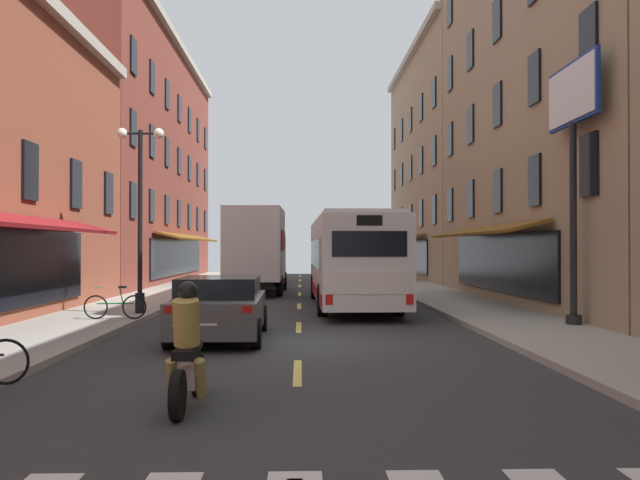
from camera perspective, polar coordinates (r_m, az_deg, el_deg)
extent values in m
cube|color=#333335|center=(15.16, -1.83, -8.81)|extent=(34.80, 80.00, 0.10)
cube|color=#DBCC4C|center=(11.70, -1.89, -10.98)|extent=(0.14, 2.40, 0.01)
cube|color=#DBCC4C|center=(18.13, -1.79, -7.30)|extent=(0.14, 2.40, 0.01)
cube|color=#DBCC4C|center=(24.60, -1.75, -5.54)|extent=(0.14, 2.40, 0.01)
cube|color=#DBCC4C|center=(31.08, -1.72, -4.52)|extent=(0.14, 2.40, 0.01)
cube|color=#DBCC4C|center=(37.57, -1.71, -3.86)|extent=(0.14, 2.40, 0.01)
cube|color=#DBCC4C|center=(44.06, -1.70, -3.38)|extent=(0.14, 2.40, 0.01)
cube|color=#DBCC4C|center=(50.55, -1.69, -3.03)|extent=(0.14, 2.40, 0.01)
cube|color=#A39E93|center=(16.27, -23.29, -7.77)|extent=(3.00, 80.00, 0.14)
cube|color=#A39E93|center=(16.23, 19.69, -7.80)|extent=(3.00, 80.00, 0.14)
cube|color=black|center=(20.33, -23.10, 5.32)|extent=(0.10, 1.00, 1.60)
cube|color=black|center=(23.90, -19.75, 4.42)|extent=(0.10, 1.00, 1.60)
cube|color=black|center=(27.54, -17.28, 3.75)|extent=(0.10, 1.00, 1.60)
cube|color=brown|center=(43.54, -16.97, 6.29)|extent=(8.00, 26.57, 14.68)
cube|color=#B2AD9E|center=(44.05, -11.59, 15.48)|extent=(0.44, 26.07, 0.40)
cube|color=black|center=(42.33, -11.71, -1.39)|extent=(0.10, 16.00, 2.10)
cube|color=brown|center=(42.21, -10.76, 0.24)|extent=(1.38, 14.93, 0.44)
cube|color=black|center=(31.21, -15.39, 3.22)|extent=(0.10, 1.00, 1.60)
cube|color=black|center=(34.92, -13.90, 2.81)|extent=(0.10, 1.00, 1.60)
cube|color=black|center=(38.64, -12.70, 2.47)|extent=(0.10, 1.00, 1.60)
cube|color=black|center=(42.38, -11.71, 2.20)|extent=(0.10, 1.00, 1.60)
cube|color=black|center=(46.13, -10.88, 1.96)|extent=(0.10, 1.00, 1.60)
cube|color=black|center=(49.89, -10.17, 1.77)|extent=(0.10, 1.00, 1.60)
cube|color=black|center=(53.66, -9.57, 1.59)|extent=(0.10, 1.00, 1.60)
cube|color=black|center=(31.59, -15.37, 9.03)|extent=(0.10, 1.00, 1.60)
cube|color=black|center=(35.25, -13.88, 8.01)|extent=(0.10, 1.00, 1.60)
cube|color=black|center=(38.95, -12.68, 7.18)|extent=(0.10, 1.00, 1.60)
cube|color=black|center=(42.66, -11.70, 6.49)|extent=(0.10, 1.00, 1.60)
cube|color=black|center=(46.39, -10.87, 5.92)|extent=(0.10, 1.00, 1.60)
cube|color=black|center=(50.13, -10.17, 5.42)|extent=(0.10, 1.00, 1.60)
cube|color=black|center=(53.88, -9.56, 5.00)|extent=(0.10, 1.00, 1.60)
cube|color=black|center=(32.28, -15.35, 14.63)|extent=(0.10, 1.00, 1.60)
cube|color=black|center=(35.87, -13.87, 13.07)|extent=(0.10, 1.00, 1.60)
cube|color=black|center=(39.51, -12.67, 11.78)|extent=(0.10, 1.00, 1.60)
cube|color=black|center=(43.17, -11.69, 10.71)|extent=(0.10, 1.00, 1.60)
cube|color=black|center=(46.86, -10.86, 9.81)|extent=(0.10, 1.00, 1.60)
cube|color=black|center=(50.57, -10.16, 9.03)|extent=(0.10, 1.00, 1.60)
cube|color=black|center=(54.29, -9.56, 8.36)|extent=(0.10, 1.00, 1.60)
cube|color=#9E8466|center=(28.19, 22.72, 12.47)|extent=(8.00, 19.90, 16.96)
cube|color=black|center=(26.06, 14.67, -1.84)|extent=(0.10, 12.00, 2.10)
cube|color=brown|center=(25.87, 13.15, 0.80)|extent=(1.38, 11.20, 0.44)
cube|color=black|center=(18.63, 21.60, 5.86)|extent=(0.10, 1.00, 1.60)
cube|color=black|center=(22.34, 17.54, 4.77)|extent=(0.10, 1.00, 1.60)
cube|color=black|center=(26.14, 14.65, 3.97)|extent=(0.10, 1.00, 1.60)
cube|color=black|center=(29.99, 12.50, 3.37)|extent=(0.10, 1.00, 1.60)
cube|color=black|center=(33.87, 10.85, 2.91)|extent=(0.10, 1.00, 1.60)
cube|color=black|center=(19.25, 21.56, 15.37)|extent=(0.10, 1.00, 1.60)
cube|color=black|center=(22.86, 17.51, 12.78)|extent=(0.10, 1.00, 1.60)
cube|color=black|center=(26.59, 14.63, 10.86)|extent=(0.10, 1.00, 1.60)
cube|color=black|center=(30.38, 12.49, 9.41)|extent=(0.10, 1.00, 1.60)
cube|color=black|center=(34.22, 10.84, 8.26)|extent=(0.10, 1.00, 1.60)
cube|color=black|center=(27.40, 14.61, 17.43)|extent=(0.10, 1.00, 1.60)
cube|color=black|center=(31.10, 12.47, 15.22)|extent=(0.10, 1.00, 1.60)
cube|color=black|center=(34.86, 10.83, 13.47)|extent=(0.10, 1.00, 1.60)
cube|color=black|center=(35.77, 10.82, 18.44)|extent=(0.10, 1.00, 1.60)
cube|color=#9E8466|center=(46.74, 12.51, 6.11)|extent=(8.00, 19.90, 15.20)
cube|color=#B2AD9E|center=(47.34, 7.50, 14.97)|extent=(0.44, 19.40, 0.40)
cube|color=black|center=(45.60, 7.60, -1.34)|extent=(0.10, 12.00, 2.10)
cube|color=brown|center=(45.49, 6.71, 0.17)|extent=(1.38, 11.20, 0.44)
cube|color=black|center=(37.78, 9.54, 2.54)|extent=(0.10, 1.00, 1.60)
cube|color=black|center=(41.71, 8.47, 2.24)|extent=(0.10, 1.00, 1.60)
cube|color=black|center=(45.65, 7.59, 1.99)|extent=(0.10, 1.00, 1.60)
cube|color=black|center=(49.59, 6.85, 1.77)|extent=(0.10, 1.00, 1.60)
cube|color=black|center=(53.55, 6.22, 1.59)|extent=(0.10, 1.00, 1.60)
cube|color=black|center=(38.09, 9.53, 7.35)|extent=(0.10, 1.00, 1.60)
cube|color=black|center=(41.99, 8.47, 6.60)|extent=(0.10, 1.00, 1.60)
cube|color=black|center=(45.90, 7.59, 5.98)|extent=(0.10, 1.00, 1.60)
cube|color=black|center=(49.83, 6.85, 5.45)|extent=(0.10, 1.00, 1.60)
cube|color=black|center=(53.77, 6.22, 5.00)|extent=(0.10, 1.00, 1.60)
cube|color=black|center=(38.67, 9.52, 12.05)|extent=(0.10, 1.00, 1.60)
cube|color=black|center=(42.51, 8.46, 10.88)|extent=(0.10, 1.00, 1.60)
cube|color=black|center=(46.38, 7.58, 9.91)|extent=(0.10, 1.00, 1.60)
cube|color=black|center=(50.27, 6.84, 9.08)|extent=(0.10, 1.00, 1.60)
cube|color=black|center=(54.18, 6.21, 8.37)|extent=(0.10, 1.00, 1.60)
cylinder|color=black|center=(18.64, 20.43, 1.38)|extent=(0.18, 0.18, 5.22)
cylinder|color=black|center=(18.72, 20.46, -6.26)|extent=(0.40, 0.40, 0.24)
cube|color=navy|center=(19.05, 20.39, 11.44)|extent=(0.10, 3.07, 1.60)
cube|color=white|center=(19.03, 20.22, 11.46)|extent=(0.04, 2.91, 1.44)
cube|color=white|center=(19.07, 20.56, 11.43)|extent=(0.04, 2.91, 1.44)
cube|color=silver|center=(24.22, 2.63, -1.59)|extent=(2.69, 11.56, 2.71)
cube|color=silver|center=(24.24, 2.63, 1.77)|extent=(2.47, 10.36, 0.16)
cube|color=black|center=(24.52, 2.57, -1.12)|extent=(2.70, 9.16, 0.96)
cube|color=maroon|center=(24.27, 2.63, -4.20)|extent=(2.71, 11.16, 0.36)
cube|color=black|center=(29.93, 1.68, -1.04)|extent=(2.25, 0.15, 1.10)
cube|color=black|center=(18.52, 4.15, -0.33)|extent=(2.05, 0.14, 0.70)
cube|color=silver|center=(18.54, 4.16, -3.55)|extent=(2.15, 0.13, 0.64)
cube|color=black|center=(18.53, 4.15, 1.65)|extent=(0.70, 0.11, 0.28)
cube|color=red|center=(18.46, 0.77, -5.00)|extent=(0.20, 0.08, 0.28)
cube|color=red|center=(18.71, 7.51, -4.94)|extent=(0.20, 0.08, 0.28)
cylinder|color=black|center=(27.96, -0.44, -3.94)|extent=(0.31, 1.00, 1.00)
cylinder|color=black|center=(28.13, 4.36, -3.92)|extent=(0.31, 1.00, 1.00)
cylinder|color=black|center=(20.94, 0.18, -5.04)|extent=(0.31, 1.00, 1.00)
cylinder|color=black|center=(21.18, 6.57, -4.99)|extent=(0.31, 1.00, 1.00)
cube|color=#B21E19|center=(34.07, -4.89, -1.58)|extent=(2.34, 2.32, 2.40)
cube|color=black|center=(35.16, -4.76, -0.17)|extent=(2.00, 0.13, 0.80)
cube|color=silver|center=(30.30, -5.42, -0.34)|extent=(2.49, 5.31, 3.13)
cube|color=maroon|center=(30.22, -3.11, -0.04)|extent=(0.11, 3.16, 0.90)
cube|color=black|center=(31.47, -5.25, -3.48)|extent=(2.02, 7.18, 0.24)
cylinder|color=black|center=(34.00, -6.77, -3.43)|extent=(0.29, 0.90, 0.90)
cylinder|color=black|center=(33.84, -3.06, -3.45)|extent=(0.29, 0.90, 0.90)
cylinder|color=black|center=(29.67, -7.67, -3.84)|extent=(0.29, 0.90, 0.90)
cylinder|color=black|center=(29.48, -3.41, -3.86)|extent=(0.29, 0.90, 0.90)
cube|color=#144723|center=(41.25, -4.46, -2.72)|extent=(1.91, 4.33, 0.74)
cube|color=black|center=(41.06, -4.47, -1.93)|extent=(1.73, 2.35, 0.46)
cube|color=red|center=(39.15, -5.68, -2.44)|extent=(0.20, 0.06, 0.14)
cube|color=red|center=(39.09, -3.48, -2.44)|extent=(0.20, 0.06, 0.14)
cylinder|color=black|center=(42.75, -5.57, -3.04)|extent=(0.23, 0.64, 0.64)
cylinder|color=black|center=(42.69, -3.20, -3.05)|extent=(0.23, 0.64, 0.64)
cylinder|color=black|center=(39.85, -5.81, -3.21)|extent=(0.23, 0.64, 0.64)
cylinder|color=black|center=(39.79, -3.27, -3.22)|extent=(0.23, 0.64, 0.64)
cube|color=#515154|center=(15.87, -8.34, -6.02)|extent=(1.94, 4.47, 0.75)
cube|color=black|center=(15.65, -8.40, -3.96)|extent=(1.76, 2.42, 0.48)
cube|color=red|center=(13.78, -12.49, -5.69)|extent=(0.20, 0.06, 0.14)
cube|color=red|center=(13.59, -6.10, -5.77)|extent=(0.20, 0.06, 0.14)
cylinder|color=black|center=(17.52, -10.74, -6.48)|extent=(0.23, 0.64, 0.64)
cylinder|color=black|center=(17.35, -4.85, -6.54)|extent=(0.23, 0.64, 0.64)
cylinder|color=black|center=(14.53, -12.52, -7.68)|extent=(0.23, 0.64, 0.64)
cylinder|color=black|center=(14.32, -5.40, -7.79)|extent=(0.23, 0.64, 0.64)
cylinder|color=black|center=(10.04, -10.24, -10.91)|extent=(0.11, 0.62, 0.62)
cylinder|color=black|center=(8.64, -11.83, -12.60)|extent=(0.13, 0.62, 0.62)
cylinder|color=#B2B2B7|center=(9.88, -10.35, -9.32)|extent=(0.07, 0.33, 0.68)
ellipsoid|color=black|center=(9.43, -10.77, -8.50)|extent=(0.33, 0.56, 0.28)
cube|color=black|center=(9.05, -11.21, -9.28)|extent=(0.27, 0.56, 0.12)
cube|color=#B2B2B7|center=(9.32, -10.97, -11.15)|extent=(0.24, 0.40, 0.30)
cylinder|color=#B2B2B7|center=(9.72, -10.44, -7.02)|extent=(0.62, 0.05, 0.04)
cylinder|color=#B29947|center=(9.07, -11.12, -6.78)|extent=(0.35, 0.46, 0.66)
sphere|color=black|center=(9.15, -11.00, -4.22)|extent=(0.26, 0.26, 0.26)
cylinder|color=#B29947|center=(9.24, -12.22, -11.24)|extent=(0.14, 0.36, 0.56)
cylinder|color=#B29947|center=(9.18, -9.97, -11.32)|extent=(0.14, 0.36, 0.56)
torus|color=black|center=(10.85, -24.82, -9.24)|extent=(0.67, 0.11, 0.66)
torus|color=black|center=(19.74, -18.26, -5.36)|extent=(0.66, 0.05, 0.66)
torus|color=black|center=(19.48, -15.27, -5.43)|extent=(0.66, 0.05, 0.66)
cylinder|color=#1E7F3F|center=(19.60, -16.77, -5.11)|extent=(1.00, 0.05, 0.04)
cylinder|color=#1E7F3F|center=(19.54, -16.26, -4.59)|extent=(0.14, 0.04, 0.50)
cube|color=black|center=(19.52, -16.20, -3.80)|extent=(0.20, 0.12, 0.06)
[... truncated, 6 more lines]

